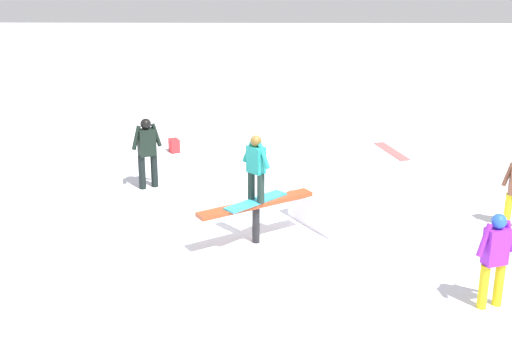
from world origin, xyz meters
TOP-DOWN VIEW (x-y plane):
  - ground_plane at (0.00, 0.00)m, footprint 60.00×60.00m
  - rail_feature at (0.00, 0.00)m, footprint 2.11×1.47m
  - snow_kicker_ramp at (-1.79, -1.13)m, footprint 2.32×2.23m
  - main_rider_on_rail at (0.00, 0.00)m, footprint 1.15×1.13m
  - bystander_black at (2.40, -2.83)m, footprint 0.65×0.41m
  - bystander_purple at (-3.59, 2.27)m, footprint 0.66×0.32m
  - loose_snowboard_coral at (-3.42, -5.49)m, footprint 0.71×1.57m
  - loose_snowboard_white at (0.69, 3.28)m, footprint 0.51×1.28m
  - backpack_on_snow at (2.14, -5.42)m, footprint 0.32×0.36m

SIDE VIEW (x-z plane):
  - ground_plane at x=0.00m, z-range 0.00..0.00m
  - loose_snowboard_coral at x=-3.42m, z-range 0.00..0.02m
  - loose_snowboard_white at x=0.69m, z-range 0.00..0.02m
  - backpack_on_snow at x=2.14m, z-range 0.00..0.34m
  - snow_kicker_ramp at x=-1.79m, z-range 0.00..0.59m
  - rail_feature at x=0.00m, z-range 0.27..1.07m
  - bystander_purple at x=-3.59m, z-range 0.09..1.62m
  - bystander_black at x=2.40m, z-range 0.10..1.67m
  - main_rider_on_rail at x=0.00m, z-range 0.78..2.03m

